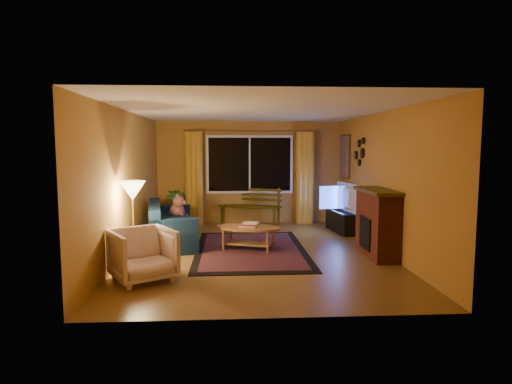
{
  "coord_description": "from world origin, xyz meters",
  "views": [
    {
      "loc": [
        -0.46,
        -7.51,
        1.87
      ],
      "look_at": [
        0.0,
        0.3,
        1.05
      ],
      "focal_mm": 30.0,
      "sensor_mm": 36.0,
      "label": 1
    }
  ],
  "objects": [
    {
      "name": "wall_left",
      "position": [
        -2.26,
        0.0,
        1.25
      ],
      "size": [
        0.02,
        6.0,
        2.5
      ],
      "primitive_type": "cube",
      "color": "#B98032",
      "rests_on": "ground"
    },
    {
      "name": "wall_right",
      "position": [
        2.26,
        0.0,
        1.25
      ],
      "size": [
        0.02,
        6.0,
        2.5
      ],
      "primitive_type": "cube",
      "color": "#B98032",
      "rests_on": "ground"
    },
    {
      "name": "floor_lamp",
      "position": [
        -2.0,
        -0.75,
        0.66
      ],
      "size": [
        0.29,
        0.29,
        1.33
      ],
      "primitive_type": "cylinder",
      "rotation": [
        0.0,
        0.0,
        -0.41
      ],
      "color": "#BF8C3F",
      "rests_on": "ground"
    },
    {
      "name": "curtain_rod",
      "position": [
        0.0,
        2.9,
        2.25
      ],
      "size": [
        3.2,
        0.03,
        0.03
      ],
      "primitive_type": "cylinder",
      "rotation": [
        0.0,
        1.57,
        0.0
      ],
      "color": "#BF8C3F",
      "rests_on": "wall_back"
    },
    {
      "name": "mirror_cluster",
      "position": [
        2.21,
        1.3,
        1.8
      ],
      "size": [
        0.06,
        0.6,
        0.56
      ],
      "primitive_type": null,
      "color": "black",
      "rests_on": "wall_right"
    },
    {
      "name": "curtain_left",
      "position": [
        -1.35,
        2.88,
        1.12
      ],
      "size": [
        0.36,
        0.36,
        2.24
      ],
      "primitive_type": "cylinder",
      "color": "gold",
      "rests_on": "ground"
    },
    {
      "name": "window",
      "position": [
        0.0,
        2.94,
        1.45
      ],
      "size": [
        2.0,
        0.02,
        1.3
      ],
      "primitive_type": "cube",
      "color": "black",
      "rests_on": "wall_back"
    },
    {
      "name": "potted_plant",
      "position": [
        -1.8,
        2.75,
        0.42
      ],
      "size": [
        0.54,
        0.54,
        0.84
      ],
      "primitive_type": "imported",
      "rotation": [
        0.0,
        0.0,
        0.15
      ],
      "color": "#235B1E",
      "rests_on": "ground"
    },
    {
      "name": "ceiling",
      "position": [
        0.0,
        0.0,
        2.51
      ],
      "size": [
        4.5,
        6.0,
        0.02
      ],
      "primitive_type": "cube",
      "color": "white",
      "rests_on": "ground"
    },
    {
      "name": "fireplace",
      "position": [
        2.05,
        -0.4,
        0.55
      ],
      "size": [
        0.4,
        1.2,
        1.1
      ],
      "primitive_type": "cube",
      "color": "maroon",
      "rests_on": "ground"
    },
    {
      "name": "curtain_right",
      "position": [
        1.35,
        2.88,
        1.12
      ],
      "size": [
        0.36,
        0.36,
        2.24
      ],
      "primitive_type": "cylinder",
      "color": "gold",
      "rests_on": "ground"
    },
    {
      "name": "television",
      "position": [
        2.0,
        1.71,
        0.77
      ],
      "size": [
        0.3,
        1.1,
        0.63
      ],
      "primitive_type": "imported",
      "rotation": [
        0.0,
        0.0,
        1.72
      ],
      "color": "black",
      "rests_on": "tv_console"
    },
    {
      "name": "painting",
      "position": [
        2.22,
        2.45,
        1.65
      ],
      "size": [
        0.04,
        0.76,
        0.96
      ],
      "primitive_type": "cube",
      "color": "orange",
      "rests_on": "wall_right"
    },
    {
      "name": "floor",
      "position": [
        0.0,
        0.0,
        -0.01
      ],
      "size": [
        4.5,
        6.0,
        0.02
      ],
      "primitive_type": "cube",
      "color": "brown",
      "rests_on": "ground"
    },
    {
      "name": "bench",
      "position": [
        -0.0,
        2.75,
        0.22
      ],
      "size": [
        1.54,
        0.99,
        0.45
      ],
      "primitive_type": "cube",
      "rotation": [
        0.0,
        0.0,
        -0.4
      ],
      "color": "#392E06",
      "rests_on": "ground"
    },
    {
      "name": "wall_back",
      "position": [
        0.0,
        3.01,
        1.25
      ],
      "size": [
        4.5,
        0.02,
        2.5
      ],
      "primitive_type": "cube",
      "color": "#B98032",
      "rests_on": "ground"
    },
    {
      "name": "coffee_table",
      "position": [
        -0.15,
        0.16,
        0.22
      ],
      "size": [
        1.5,
        1.5,
        0.43
      ],
      "primitive_type": "cylinder",
      "rotation": [
        0.0,
        0.0,
        -0.32
      ],
      "color": "#B17A40",
      "rests_on": "ground"
    },
    {
      "name": "rug",
      "position": [
        -0.11,
        0.15,
        0.01
      ],
      "size": [
        1.99,
        3.14,
        0.02
      ],
      "primitive_type": "cube",
      "rotation": [
        0.0,
        0.0,
        0.0
      ],
      "color": "maroon",
      "rests_on": "ground"
    },
    {
      "name": "armchair",
      "position": [
        -1.7,
        -1.57,
        0.41
      ],
      "size": [
        1.06,
        1.05,
        0.82
      ],
      "primitive_type": "imported",
      "rotation": [
        0.0,
        0.0,
        0.55
      ],
      "color": "beige",
      "rests_on": "ground"
    },
    {
      "name": "sofa",
      "position": [
        -1.61,
        0.74,
        0.4
      ],
      "size": [
        1.18,
        2.09,
        0.8
      ],
      "primitive_type": "cube",
      "rotation": [
        0.0,
        0.0,
        0.18
      ],
      "color": "black",
      "rests_on": "ground"
    },
    {
      "name": "dog",
      "position": [
        -1.56,
        1.18,
        0.64
      ],
      "size": [
        0.4,
        0.51,
        0.5
      ],
      "primitive_type": null,
      "rotation": [
        0.0,
        0.0,
        -0.16
      ],
      "color": "#974E46",
      "rests_on": "sofa"
    },
    {
      "name": "tv_console",
      "position": [
        2.0,
        1.71,
        0.23
      ],
      "size": [
        0.52,
        1.15,
        0.46
      ],
      "primitive_type": "cube",
      "rotation": [
        0.0,
        0.0,
        0.14
      ],
      "color": "black",
      "rests_on": "ground"
    }
  ]
}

